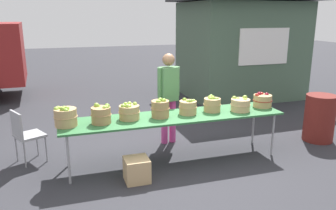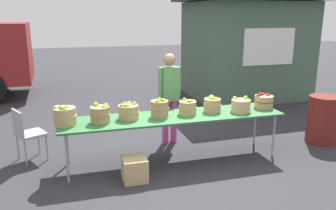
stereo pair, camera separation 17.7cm
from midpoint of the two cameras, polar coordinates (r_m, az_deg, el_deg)
The scene contains 15 objects.
ground_plane at distance 5.63m, azimuth 1.77°, elevation -9.16°, with size 40.00×40.00×0.00m, color #2D2D33.
market_table at distance 5.37m, azimuth 1.83°, elevation -2.16°, with size 3.50×0.76×0.75m.
apple_basket_green_0 at distance 5.09m, azimuth -15.85°, elevation -1.72°, with size 0.33×0.33×0.30m.
apple_basket_green_1 at distance 5.09m, azimuth -10.22°, elevation -1.46°, with size 0.30×0.30×0.29m.
apple_basket_green_2 at distance 5.21m, azimuth -5.64°, elevation -1.05°, with size 0.33×0.33×0.26m.
apple_basket_green_3 at distance 5.27m, azimuth -0.45°, elevation -0.56°, with size 0.29×0.29×0.31m.
apple_basket_green_4 at distance 5.44m, azimuth 4.23°, elevation -0.36°, with size 0.29×0.29×0.26m.
apple_basket_green_5 at distance 5.62m, azimuth 8.26°, elevation 0.07°, with size 0.29×0.29×0.26m.
apple_basket_green_6 at distance 5.71m, azimuth 12.88°, elevation -0.04°, with size 0.33×0.33×0.25m.
apple_basket_red_0 at distance 6.05m, azimuth 16.41°, elevation 0.61°, with size 0.33×0.33×0.26m.
vendor_adult at distance 6.09m, azimuth 1.08°, elevation 2.28°, with size 0.43×0.26×1.63m.
food_kiosk at distance 10.02m, azimuth 13.25°, elevation 9.36°, with size 3.53×2.94×2.74m.
folding_chair at distance 5.84m, azimuth -21.73°, elevation -4.01°, with size 0.53×0.53×0.86m.
trash_barrel at distance 6.89m, azimuth 24.97°, elevation -2.19°, with size 0.54×0.54×0.86m, color maroon.
produce_crate at distance 4.95m, azimuth -4.53°, elevation -10.59°, with size 0.34×0.34×0.34m, color tan.
Camera 2 is at (-1.50, -4.91, 2.30)m, focal length 36.70 mm.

